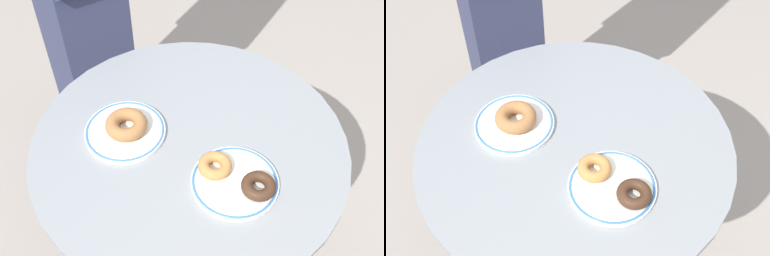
% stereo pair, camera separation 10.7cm
% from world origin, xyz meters
% --- Properties ---
extents(cafe_table, '(0.74, 0.74, 0.75)m').
position_xyz_m(cafe_table, '(0.00, 0.00, 0.53)').
color(cafe_table, gray).
rests_on(cafe_table, ground).
extents(plate_left, '(0.19, 0.19, 0.01)m').
position_xyz_m(plate_left, '(-0.14, -0.05, 0.76)').
color(plate_left, white).
rests_on(plate_left, cafe_table).
extents(plate_right, '(0.19, 0.19, 0.01)m').
position_xyz_m(plate_right, '(0.14, -0.05, 0.76)').
color(plate_right, white).
rests_on(plate_right, cafe_table).
extents(donut_cinnamon, '(0.10, 0.10, 0.03)m').
position_xyz_m(donut_cinnamon, '(-0.14, -0.05, 0.78)').
color(donut_cinnamon, '#A36B3D').
rests_on(donut_cinnamon, plate_left).
extents(donut_chocolate, '(0.08, 0.08, 0.02)m').
position_xyz_m(donut_chocolate, '(0.20, -0.04, 0.78)').
color(donut_chocolate, '#422819').
rests_on(donut_chocolate, plate_right).
extents(donut_old_fashioned, '(0.10, 0.10, 0.02)m').
position_xyz_m(donut_old_fashioned, '(0.09, -0.04, 0.78)').
color(donut_old_fashioned, '#BC7F42').
rests_on(donut_old_fashioned, plate_right).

